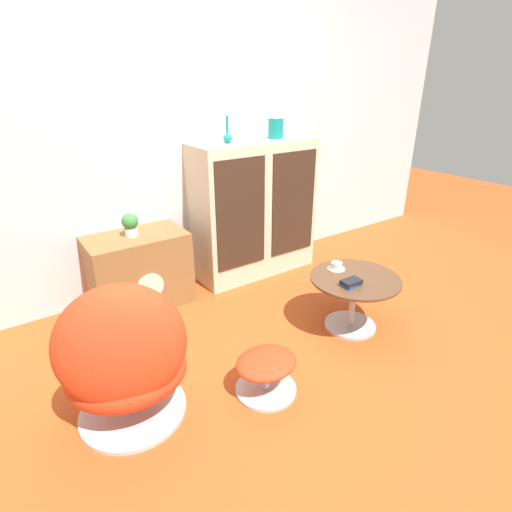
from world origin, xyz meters
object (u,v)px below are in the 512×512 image
book_stack (351,283)px  potted_plant (130,224)px  egg_chair (125,361)px  ottoman (266,368)px  tv_console (139,270)px  vase_leftmost (228,137)px  sideboard (254,209)px  vase_inner_left (276,128)px  coffee_table (354,293)px  teacup (336,266)px

book_stack → potted_plant: bearing=129.5°
egg_chair → ottoman: 0.78m
tv_console → vase_leftmost: bearing=0.1°
sideboard → tv_console: size_ratio=1.61×
sideboard → vase_inner_left: vase_inner_left is taller
coffee_table → vase_inner_left: bearing=80.8°
tv_console → vase_inner_left: bearing=0.1°
ottoman → coffee_table: bearing=11.3°
potted_plant → teacup: bearing=-41.9°
sideboard → vase_inner_left: (0.23, 0.00, 0.68)m
potted_plant → coffee_table: bearing=-46.0°
vase_inner_left → sideboard: bearing=-179.1°
sideboard → teacup: bearing=-88.5°
book_stack → coffee_table: bearing=29.1°
ottoman → vase_leftmost: 1.86m
egg_chair → potted_plant: bearing=68.3°
tv_console → egg_chair: 1.25m
book_stack → sideboard: bearing=86.6°
vase_leftmost → potted_plant: bearing=-179.9°
ottoman → teacup: 0.99m
vase_inner_left → teacup: (-0.21, -1.03, -0.86)m
tv_console → vase_leftmost: (0.84, 0.00, 0.96)m
teacup → book_stack: teacup is taller
sideboard → teacup: size_ratio=9.25×
coffee_table → vase_inner_left: (0.19, 1.20, 1.00)m
egg_chair → teacup: size_ratio=6.56×
sideboard → ottoman: 1.68m
coffee_table → sideboard: bearing=91.9°
ottoman → book_stack: 0.84m
ottoman → book_stack: size_ratio=2.56×
sideboard → book_stack: size_ratio=8.42×
ottoman → egg_chair: bearing=162.1°
egg_chair → vase_leftmost: size_ratio=4.07×
book_stack → teacup: bearing=66.9°
sideboard → vase_inner_left: size_ratio=7.23×
coffee_table → teacup: (-0.01, 0.17, 0.14)m
sideboard → egg_chair: sideboard is taller
sideboard → ottoman: (-0.86, -1.38, -0.44)m
vase_inner_left → teacup: 1.35m
ottoman → sideboard: bearing=57.9°
ottoman → potted_plant: 1.50m
tv_console → book_stack: 1.63m
egg_chair → ottoman: (0.71, -0.23, -0.23)m
sideboard → book_stack: sideboard is taller
ottoman → vase_inner_left: 2.09m
coffee_table → teacup: bearing=94.5°
tv_console → teacup: (1.12, -1.03, 0.13)m
vase_inner_left → teacup: bearing=-101.4°
vase_inner_left → potted_plant: bearing=-180.0°
coffee_table → vase_leftmost: size_ratio=3.02×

